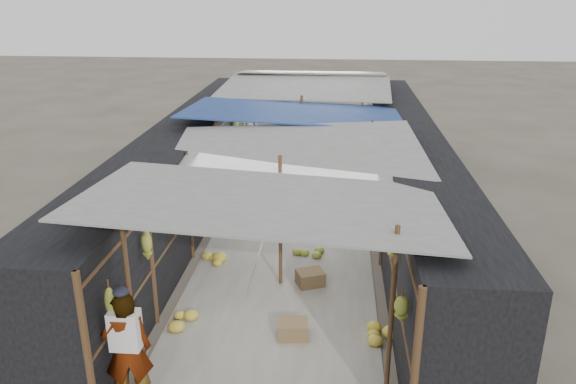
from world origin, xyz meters
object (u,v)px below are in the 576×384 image
(vendor_elderly, at_px, (128,350))
(vendor_seated, at_px, (353,207))
(black_basin, at_px, (362,211))
(shopper_blue, at_px, (253,178))
(crate_near, at_px, (310,278))

(vendor_elderly, xyz_separation_m, vendor_seated, (3.16, 6.62, -0.45))
(black_basin, distance_m, shopper_blue, 2.96)
(vendor_elderly, relative_size, vendor_seated, 2.05)
(vendor_seated, bearing_deg, vendor_elderly, -53.09)
(vendor_elderly, distance_m, shopper_blue, 7.76)
(shopper_blue, distance_m, vendor_seated, 2.85)
(vendor_seated, bearing_deg, crate_near, -43.40)
(black_basin, height_order, vendor_elderly, vendor_elderly)
(crate_near, bearing_deg, vendor_elderly, -145.46)
(crate_near, relative_size, vendor_elderly, 0.29)
(crate_near, xyz_separation_m, vendor_elderly, (-2.27, -3.50, 0.72))
(black_basin, xyz_separation_m, shopper_blue, (-2.85, 0.53, 0.61))
(black_basin, xyz_separation_m, vendor_seated, (-0.24, -0.58, 0.33))
(crate_near, distance_m, shopper_blue, 4.61)
(crate_near, height_order, black_basin, crate_near)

